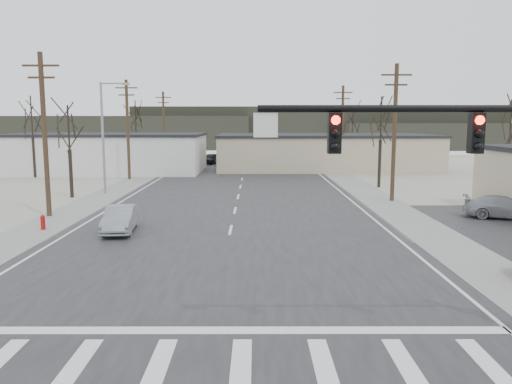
# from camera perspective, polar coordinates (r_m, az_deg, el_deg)

# --- Properties ---
(ground) EXTENTS (140.00, 140.00, 0.00)m
(ground) POSITION_cam_1_polar(r_m,az_deg,el_deg) (19.53, -4.09, -9.50)
(ground) COLOR silver
(ground) RESTS_ON ground
(main_road) EXTENTS (18.00, 110.00, 0.05)m
(main_road) POSITION_cam_1_polar(r_m,az_deg,el_deg) (34.11, -2.35, -1.84)
(main_road) COLOR #232325
(main_road) RESTS_ON ground
(cross_road) EXTENTS (90.00, 10.00, 0.04)m
(cross_road) POSITION_cam_1_polar(r_m,az_deg,el_deg) (19.53, -4.09, -9.44)
(cross_road) COLOR #232325
(cross_road) RESTS_ON ground
(sidewalk_left) EXTENTS (3.00, 90.00, 0.06)m
(sidewalk_left) POSITION_cam_1_polar(r_m,az_deg,el_deg) (40.80, -17.11, -0.54)
(sidewalk_left) COLOR gray
(sidewalk_left) RESTS_ON ground
(sidewalk_right) EXTENTS (3.00, 90.00, 0.06)m
(sidewalk_right) POSITION_cam_1_polar(r_m,az_deg,el_deg) (40.10, 13.26, -0.54)
(sidewalk_right) COLOR gray
(sidewalk_right) RESTS_ON ground
(fire_hydrant) EXTENTS (0.24, 0.24, 0.87)m
(fire_hydrant) POSITION_cam_1_polar(r_m,az_deg,el_deg) (29.48, -23.18, -3.22)
(fire_hydrant) COLOR #A50C0C
(fire_hydrant) RESTS_ON ground
(building_left_far) EXTENTS (22.30, 12.30, 4.50)m
(building_left_far) POSITION_cam_1_polar(r_m,az_deg,el_deg) (61.20, -16.60, 4.34)
(building_left_far) COLOR silver
(building_left_far) RESTS_ON ground
(building_right_far) EXTENTS (26.30, 14.30, 4.30)m
(building_right_far) POSITION_cam_1_polar(r_m,az_deg,el_deg) (63.28, 7.80, 4.62)
(building_right_far) COLOR #C1A994
(building_right_far) RESTS_ON ground
(upole_left_b) EXTENTS (2.20, 0.30, 10.00)m
(upole_left_b) POSITION_cam_1_polar(r_m,az_deg,el_deg) (33.17, -23.02, 6.29)
(upole_left_b) COLOR #473521
(upole_left_b) RESTS_ON ground
(upole_left_c) EXTENTS (2.20, 0.30, 10.00)m
(upole_left_c) POSITION_cam_1_polar(r_m,az_deg,el_deg) (52.18, -14.45, 7.09)
(upole_left_c) COLOR #473521
(upole_left_c) RESTS_ON ground
(upole_left_d) EXTENTS (2.20, 0.30, 10.00)m
(upole_left_d) POSITION_cam_1_polar(r_m,az_deg,el_deg) (71.74, -10.49, 7.41)
(upole_left_d) COLOR #473521
(upole_left_d) RESTS_ON ground
(upole_right_a) EXTENTS (2.20, 0.30, 10.00)m
(upole_right_a) POSITION_cam_1_polar(r_m,az_deg,el_deg) (37.96, 15.54, 6.78)
(upole_right_a) COLOR #473521
(upole_right_a) RESTS_ON ground
(upole_right_b) EXTENTS (2.20, 0.30, 10.00)m
(upole_right_b) POSITION_cam_1_polar(r_m,az_deg,el_deg) (59.45, 9.83, 7.32)
(upole_right_b) COLOR #473521
(upole_right_b) RESTS_ON ground
(streetlight_main) EXTENTS (2.40, 0.25, 9.00)m
(streetlight_main) POSITION_cam_1_polar(r_m,az_deg,el_deg) (42.36, -16.87, 6.65)
(streetlight_main) COLOR gray
(streetlight_main) RESTS_ON ground
(tree_left_near) EXTENTS (3.30, 3.30, 7.35)m
(tree_left_near) POSITION_cam_1_polar(r_m,az_deg,el_deg) (41.16, -20.63, 6.64)
(tree_left_near) COLOR #2D221B
(tree_left_near) RESTS_ON ground
(tree_right_mid) EXTENTS (3.74, 3.74, 8.33)m
(tree_right_mid) POSITION_cam_1_polar(r_m,az_deg,el_deg) (45.95, 14.10, 7.89)
(tree_right_mid) COLOR #2D221B
(tree_right_mid) RESTS_ON ground
(tree_left_far) EXTENTS (3.96, 3.96, 8.82)m
(tree_left_far) POSITION_cam_1_polar(r_m,az_deg,el_deg) (66.37, -13.60, 8.19)
(tree_left_far) COLOR #2D221B
(tree_left_far) RESTS_ON ground
(tree_right_far) EXTENTS (3.52, 3.52, 7.84)m
(tree_right_far) POSITION_cam_1_polar(r_m,az_deg,el_deg) (71.88, 10.96, 7.68)
(tree_right_far) COLOR #2D221B
(tree_right_far) RESTS_ON ground
(tree_lot) EXTENTS (3.52, 3.52, 7.84)m
(tree_lot) POSITION_cam_1_polar(r_m,az_deg,el_deg) (45.53, 27.10, 6.81)
(tree_lot) COLOR #2D221B
(tree_lot) RESTS_ON ground
(tree_left_mid) EXTENTS (3.96, 3.96, 8.82)m
(tree_left_mid) POSITION_cam_1_polar(r_m,az_deg,el_deg) (57.52, -24.27, 7.76)
(tree_left_mid) COLOR #2D221B
(tree_left_mid) RESTS_ON ground
(hill_left) EXTENTS (70.00, 18.00, 7.00)m
(hill_left) POSITION_cam_1_polar(r_m,az_deg,el_deg) (116.42, -18.40, 6.49)
(hill_left) COLOR #333026
(hill_left) RESTS_ON ground
(hill_center) EXTENTS (80.00, 18.00, 9.00)m
(hill_center) POSITION_cam_1_polar(r_m,az_deg,el_deg) (115.39, 6.76, 7.33)
(hill_center) COLOR #333026
(hill_center) RESTS_ON ground
(hill_right) EXTENTS (60.00, 18.00, 5.50)m
(hill_right) POSITION_cam_1_polar(r_m,az_deg,el_deg) (119.02, 24.18, 5.86)
(hill_right) COLOR #333026
(hill_right) RESTS_ON ground
(sedan_crossing) EXTENTS (1.88, 4.31, 1.38)m
(sedan_crossing) POSITION_cam_1_polar(r_m,az_deg,el_deg) (27.61, -15.25, -2.97)
(sedan_crossing) COLOR gray
(sedan_crossing) RESTS_ON main_road
(car_far_a) EXTENTS (2.43, 4.91, 1.37)m
(car_far_a) POSITION_cam_1_polar(r_m,az_deg,el_deg) (61.48, 4.59, 3.24)
(car_far_a) COLOR black
(car_far_a) RESTS_ON main_road
(car_far_b) EXTENTS (3.12, 4.67, 1.48)m
(car_far_b) POSITION_cam_1_polar(r_m,az_deg,el_deg) (69.44, -5.23, 3.83)
(car_far_b) COLOR black
(car_far_b) RESTS_ON main_road
(car_parked_silver) EXTENTS (4.98, 3.13, 1.35)m
(car_parked_silver) POSITION_cam_1_polar(r_m,az_deg,el_deg) (33.90, 26.50, -1.58)
(car_parked_silver) COLOR gray
(car_parked_silver) RESTS_ON parking_lot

